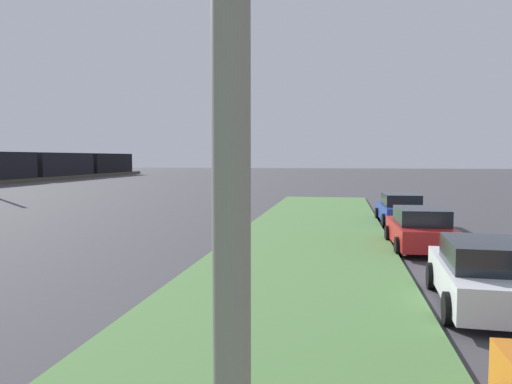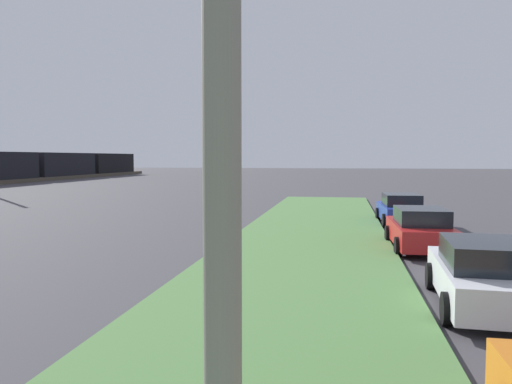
% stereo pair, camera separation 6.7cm
% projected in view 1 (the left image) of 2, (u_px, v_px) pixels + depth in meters
% --- Properties ---
extents(grass_median, '(60.00, 6.00, 0.12)m').
position_uv_depth(grass_median, '(275.00, 328.00, 9.13)').
color(grass_median, '#517F42').
rests_on(grass_median, ground).
extents(parked_car_white, '(4.39, 2.20, 1.47)m').
position_uv_depth(parked_car_white, '(485.00, 275.00, 10.51)').
color(parked_car_white, silver).
rests_on(parked_car_white, ground).
extents(parked_car_red, '(4.35, 2.11, 1.47)m').
position_uv_depth(parked_car_red, '(420.00, 229.00, 17.19)').
color(parked_car_red, red).
rests_on(parked_car_red, ground).
extents(parked_car_blue, '(4.38, 2.17, 1.47)m').
position_uv_depth(parked_car_blue, '(400.00, 209.00, 23.83)').
color(parked_car_blue, '#23389E').
rests_on(parked_car_blue, ground).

